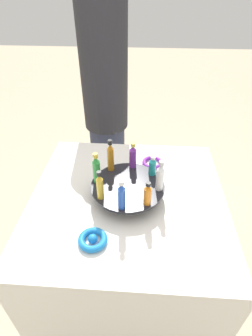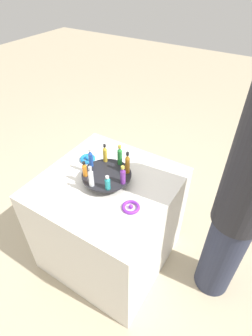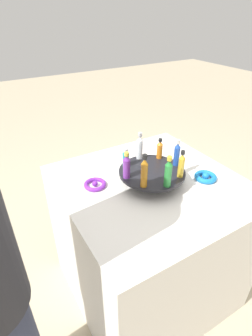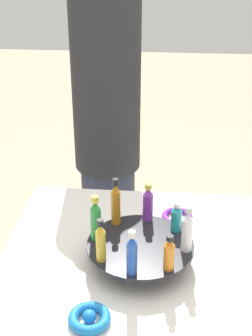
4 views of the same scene
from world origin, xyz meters
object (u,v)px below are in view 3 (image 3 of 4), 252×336
at_px(bottle_green, 168,173).
at_px(bottle_orange, 160,149).
at_px(bottle_clear, 140,147).
at_px(ribbon_bow_purple, 95,184).
at_px(bottle_amber, 144,172).
at_px(bottle_teal, 126,158).
at_px(bottle_purple, 127,166).
at_px(display_stand, 152,174).
at_px(ribbon_bow_blue, 206,177).
at_px(bottle_blue, 177,154).
at_px(bottle_gold, 181,165).

relative_size(bottle_green, bottle_orange, 1.36).
height_order(bottle_clear, ribbon_bow_purple, bottle_clear).
height_order(bottle_clear, bottle_amber, bottle_amber).
height_order(bottle_teal, ribbon_bow_purple, bottle_teal).
height_order(bottle_clear, bottle_purple, bottle_clear).
height_order(display_stand, bottle_amber, bottle_amber).
relative_size(bottle_green, ribbon_bow_blue, 1.33).
xyz_separation_m(bottle_clear, bottle_green, (0.26, -0.03, 0.00)).
bearing_deg(ribbon_bow_blue, bottle_blue, -130.07).
bearing_deg(ribbon_bow_purple, bottle_amber, 36.48).
bearing_deg(ribbon_bow_blue, display_stand, -114.41).
bearing_deg(ribbon_bow_blue, bottle_teal, -123.16).
bearing_deg(bottle_orange, bottle_purple, -73.89).
bearing_deg(display_stand, bottle_teal, -141.39).
relative_size(bottle_gold, ribbon_bow_blue, 1.21).
distance_m(bottle_purple, ribbon_bow_blue, 0.41).
distance_m(display_stand, bottle_gold, 0.15).
bearing_deg(bottle_amber, ribbon_bow_blue, 85.16).
xyz_separation_m(bottle_teal, bottle_green, (0.23, 0.07, 0.02)).
relative_size(display_stand, bottle_blue, 2.34).
relative_size(display_stand, bottle_teal, 3.32).
relative_size(bottle_clear, bottle_blue, 1.05).
height_order(bottle_amber, bottle_green, bottle_amber).
bearing_deg(ribbon_bow_blue, bottle_green, -85.81).
distance_m(bottle_orange, ribbon_bow_blue, 0.26).
xyz_separation_m(bottle_blue, ribbon_bow_blue, (0.10, 0.11, -0.11)).
distance_m(bottle_teal, bottle_blue, 0.24).
bearing_deg(bottle_green, ribbon_bow_purple, -136.32).
distance_m(bottle_orange, ribbon_bow_purple, 0.36).
distance_m(display_stand, bottle_purple, 0.15).
bearing_deg(bottle_teal, ribbon_bow_blue, 56.84).
distance_m(bottle_gold, ribbon_bow_purple, 0.40).
bearing_deg(ribbon_bow_purple, bottle_green, 43.68).
height_order(bottle_clear, bottle_orange, bottle_clear).
bearing_deg(ribbon_bow_blue, ribbon_bow_purple, -114.41).
xyz_separation_m(display_stand, bottle_orange, (-0.08, 0.10, 0.07)).
height_order(bottle_teal, ribbon_bow_blue, bottle_teal).
bearing_deg(ribbon_bow_purple, bottle_gold, 56.84).
bearing_deg(display_stand, bottle_amber, -51.39).
xyz_separation_m(display_stand, ribbon_bow_purple, (-0.11, -0.24, -0.04)).
bearing_deg(bottle_blue, ribbon_bow_blue, 49.93).
height_order(bottle_purple, bottle_gold, bottle_gold).
bearing_deg(bottle_clear, display_stand, -6.39).
relative_size(bottle_clear, bottle_orange, 1.32).
xyz_separation_m(bottle_green, ribbon_bow_blue, (-0.02, 0.26, -0.12)).
bearing_deg(display_stand, bottle_green, -6.39).
xyz_separation_m(bottle_orange, ribbon_bow_blue, (0.19, 0.14, -0.10)).
bearing_deg(bottle_purple, bottle_amber, 16.11).
height_order(bottle_gold, bottle_orange, bottle_gold).
height_order(bottle_teal, bottle_green, bottle_green).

